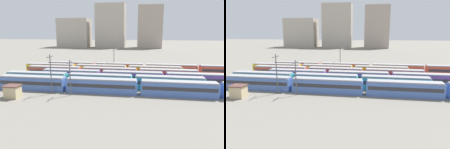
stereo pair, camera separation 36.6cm
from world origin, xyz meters
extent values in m
plane|color=slate|center=(0.00, 13.00, 0.00)|extent=(600.00, 600.00, 0.00)
cube|color=#4C70BC|center=(-6.89, 0.00, 1.70)|extent=(18.00, 3.00, 3.40)
cube|color=#2D2D33|center=(-6.89, 0.00, 2.11)|extent=(17.20, 3.06, 0.90)
cube|color=#939399|center=(-6.89, 0.00, 3.57)|extent=(17.60, 2.70, 0.35)
cube|color=#4C70BC|center=(12.01, 0.00, 1.70)|extent=(18.00, 3.00, 3.40)
cube|color=#2D2D33|center=(12.01, 0.00, 2.11)|extent=(17.20, 3.06, 0.90)
cube|color=#939399|center=(12.01, 0.00, 3.57)|extent=(17.60, 2.70, 0.35)
cube|color=#4C70BC|center=(30.91, 0.00, 1.70)|extent=(18.00, 3.00, 3.40)
cube|color=#2D2D33|center=(30.91, 0.00, 2.11)|extent=(17.20, 3.06, 0.90)
cube|color=#939399|center=(30.91, 0.00, 3.57)|extent=(17.60, 2.70, 0.35)
cube|color=teal|center=(-8.47, 5.20, 1.70)|extent=(18.00, 3.00, 3.40)
cube|color=#2D2D33|center=(-8.47, 5.20, 2.11)|extent=(17.20, 3.06, 0.90)
cube|color=#939399|center=(-8.47, 5.20, 3.57)|extent=(17.60, 2.70, 0.35)
cube|color=teal|center=(10.43, 5.20, 1.70)|extent=(18.00, 3.00, 3.40)
cube|color=#2D2D33|center=(10.43, 5.20, 2.11)|extent=(17.20, 3.06, 0.90)
cube|color=#939399|center=(10.43, 5.20, 3.57)|extent=(17.60, 2.70, 0.35)
cube|color=teal|center=(29.33, 5.20, 1.70)|extent=(18.00, 3.00, 3.40)
cube|color=#2D2D33|center=(29.33, 5.20, 2.11)|extent=(17.20, 3.06, 0.90)
cube|color=#939399|center=(29.33, 5.20, 3.57)|extent=(17.60, 2.70, 0.35)
cube|color=#6B429E|center=(0.23, 10.40, 1.70)|extent=(18.00, 3.00, 3.40)
cube|color=#2D2D33|center=(0.23, 10.40, 2.11)|extent=(17.20, 3.06, 0.90)
cube|color=#939399|center=(0.23, 10.40, 3.57)|extent=(17.60, 2.70, 0.35)
cube|color=#6B429E|center=(19.13, 10.40, 1.70)|extent=(18.00, 3.00, 3.40)
cube|color=#2D2D33|center=(19.13, 10.40, 2.11)|extent=(17.20, 3.06, 0.90)
cube|color=#939399|center=(19.13, 10.40, 3.57)|extent=(17.60, 2.70, 0.35)
cube|color=#6B429E|center=(38.03, 10.40, 1.70)|extent=(18.00, 3.00, 3.40)
cube|color=#2D2D33|center=(38.03, 10.40, 2.11)|extent=(17.20, 3.06, 0.90)
cube|color=#939399|center=(38.03, 10.40, 3.57)|extent=(17.60, 2.70, 0.35)
cube|color=#BC4C38|center=(-7.62, 15.60, 1.70)|extent=(18.00, 3.00, 3.40)
cube|color=#2D2D33|center=(-7.62, 15.60, 2.11)|extent=(17.20, 3.06, 0.90)
cube|color=#939399|center=(-7.62, 15.60, 3.57)|extent=(17.60, 2.70, 0.35)
cube|color=#BC4C38|center=(11.28, 15.60, 1.70)|extent=(18.00, 3.00, 3.40)
cube|color=#2D2D33|center=(11.28, 15.60, 2.11)|extent=(17.20, 3.06, 0.90)
cube|color=#939399|center=(11.28, 15.60, 3.57)|extent=(17.60, 2.70, 0.35)
cube|color=#BC4C38|center=(30.18, 15.60, 1.70)|extent=(18.00, 3.00, 3.40)
cube|color=#2D2D33|center=(30.18, 15.60, 2.11)|extent=(17.20, 3.06, 0.90)
cube|color=#939399|center=(30.18, 15.60, 3.57)|extent=(17.60, 2.70, 0.35)
cube|color=yellow|center=(-11.49, 20.80, 1.70)|extent=(18.00, 3.00, 3.40)
cube|color=#2D2D33|center=(-11.49, 20.80, 2.11)|extent=(17.20, 3.06, 0.90)
cube|color=#939399|center=(-11.49, 20.80, 3.57)|extent=(17.60, 2.70, 0.35)
cube|color=yellow|center=(7.41, 20.80, 1.70)|extent=(18.00, 3.00, 3.40)
cube|color=#2D2D33|center=(7.41, 20.80, 2.11)|extent=(17.20, 3.06, 0.90)
cube|color=#939399|center=(7.41, 20.80, 3.57)|extent=(17.60, 2.70, 0.35)
cube|color=yellow|center=(26.31, 20.80, 1.70)|extent=(18.00, 3.00, 3.40)
cube|color=#2D2D33|center=(26.31, 20.80, 2.11)|extent=(17.20, 3.06, 0.90)
cube|color=#939399|center=(26.31, 20.80, 3.57)|extent=(17.60, 2.70, 0.35)
cube|color=#BC4C38|center=(-5.49, 26.00, 1.70)|extent=(18.00, 3.00, 3.40)
cube|color=#2D2D33|center=(-5.49, 26.00, 2.11)|extent=(17.20, 3.06, 0.90)
cube|color=#939399|center=(-5.49, 26.00, 3.57)|extent=(17.60, 2.70, 0.35)
cube|color=#BC4C38|center=(13.41, 26.00, 1.70)|extent=(18.00, 3.00, 3.40)
cube|color=#2D2D33|center=(13.41, 26.00, 2.11)|extent=(17.20, 3.06, 0.90)
cube|color=#939399|center=(13.41, 26.00, 3.57)|extent=(17.60, 2.70, 0.35)
cube|color=#BC4C38|center=(32.31, 26.00, 1.70)|extent=(18.00, 3.00, 3.40)
cube|color=#2D2D33|center=(32.31, 26.00, 2.11)|extent=(17.20, 3.06, 0.90)
cube|color=#939399|center=(32.31, 26.00, 3.57)|extent=(17.60, 2.70, 0.35)
cylinder|color=#4C4C51|center=(-0.20, -2.86, 4.99)|extent=(0.24, 0.24, 9.98)
cube|color=#47474C|center=(-0.20, -2.86, 9.38)|extent=(0.16, 3.20, 0.16)
cylinder|color=#4C4C51|center=(10.91, 29.08, 4.38)|extent=(0.24, 0.24, 8.77)
cube|color=#47474C|center=(10.91, 29.08, 8.17)|extent=(0.16, 3.20, 0.16)
cylinder|color=#4C4C51|center=(4.92, -3.29, 4.35)|extent=(0.24, 0.24, 8.71)
cube|color=#47474C|center=(4.92, -3.29, 8.11)|extent=(0.16, 3.20, 0.16)
cube|color=#C6B284|center=(-7.97, -7.25, 1.40)|extent=(3.20, 2.60, 2.80)
cube|color=brown|center=(-7.97, -7.25, 2.92)|extent=(3.60, 3.00, 0.24)
cube|color=#B2A899|center=(-45.18, 147.00, 13.60)|extent=(29.65, 20.35, 27.20)
cube|color=#B2A899|center=(-9.46, 147.00, 20.05)|extent=(27.05, 17.38, 40.11)
cube|color=#A89989|center=(27.12, 147.00, 19.04)|extent=(21.85, 18.42, 38.09)
camera|label=1|loc=(22.43, -49.61, 15.54)|focal=32.89mm
camera|label=2|loc=(22.79, -49.55, 15.54)|focal=32.89mm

